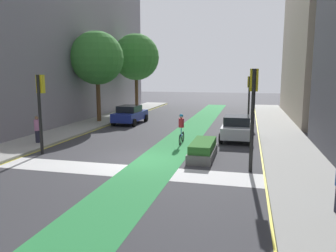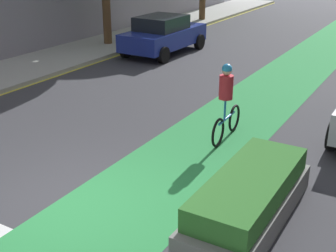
# 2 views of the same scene
# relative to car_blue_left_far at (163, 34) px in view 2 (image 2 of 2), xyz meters

# --- Properties ---
(ground_plane) EXTENTS (120.00, 120.00, 0.00)m
(ground_plane) POSITION_rel_car_blue_left_far_xyz_m (4.56, -11.02, -0.80)
(ground_plane) COLOR #38383D
(bike_lane_paint) EXTENTS (2.40, 60.00, 0.01)m
(bike_lane_paint) POSITION_rel_car_blue_left_far_xyz_m (5.60, -11.02, -0.80)
(bike_lane_paint) COLOR #2D8C47
(bike_lane_paint) RESTS_ON ground_plane
(car_blue_left_far) EXTENTS (2.10, 4.24, 1.57)m
(car_blue_left_far) POSITION_rel_car_blue_left_far_xyz_m (0.00, 0.00, 0.00)
(car_blue_left_far) COLOR navy
(car_blue_left_far) RESTS_ON ground_plane
(cyclist_in_lane) EXTENTS (0.32, 1.73, 1.86)m
(cyclist_in_lane) POSITION_rel_car_blue_left_far_xyz_m (5.89, -7.01, 0.17)
(cyclist_in_lane) COLOR black
(cyclist_in_lane) RESTS_ON ground_plane
(median_planter) EXTENTS (1.17, 3.30, 0.85)m
(median_planter) POSITION_rel_car_blue_left_far_xyz_m (7.60, -9.91, -0.40)
(median_planter) COLOR slate
(median_planter) RESTS_ON ground_plane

